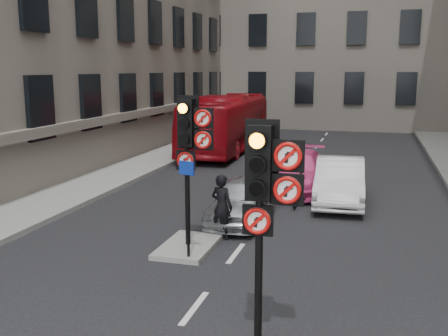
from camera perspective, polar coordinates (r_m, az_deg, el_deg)
The scene contains 11 objects.
pavement_left at distance 21.47m, azimuth -12.71°, elevation -0.87°, with size 3.00×50.00×0.16m, color gray.
centre_island at distance 12.88m, azimuth -3.92°, elevation -8.51°, with size 1.20×2.00×0.12m, color gray.
signal_near at distance 7.76m, azimuth 4.52°, elevation -2.09°, with size 0.91×0.40×3.58m.
signal_far at distance 12.23m, azimuth -3.71°, elevation 3.21°, with size 0.91×0.40×3.58m.
car_silver at distance 14.98m, azimuth 1.96°, elevation -3.44°, with size 1.49×3.71×1.26m, color #999CA0.
car_white at distance 17.43m, azimuth 12.47°, elevation -1.38°, with size 1.52×4.36×1.44m, color silver.
car_pink at distance 19.01m, azimuth 7.82°, elevation -0.31°, with size 1.94×4.77×1.38m, color #E5438D.
bus_red at distance 27.95m, azimuth 0.35°, elevation 4.93°, with size 2.47×10.57×2.94m, color maroon.
motorcycle at distance 16.84m, azimuth 8.16°, elevation -2.33°, with size 0.49×1.75×1.05m, color black.
motorcyclist at distance 13.39m, azimuth -0.24°, elevation -4.22°, with size 0.62×0.40×1.69m, color black.
info_sign at distance 11.62m, azimuth -3.99°, elevation -3.02°, with size 0.38×0.16×2.20m.
Camera 1 is at (2.97, -6.43, 4.30)m, focal length 42.00 mm.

